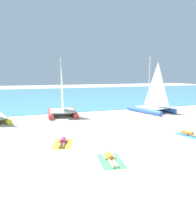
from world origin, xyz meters
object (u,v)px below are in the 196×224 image
object	(u,v)px
towel_middle	(111,161)
sunbather_right	(190,134)
sailboat_red	(62,107)
towel_right	(191,136)
sunbather_left	(63,142)
sailboat_blue	(152,104)
towel_left	(63,144)
sunbather_middle	(111,158)

from	to	relation	value
towel_middle	sunbather_right	distance (m)	7.13
sailboat_red	towel_right	xyz separation A→B (m)	(7.14, -9.88, -0.86)
sailboat_red	towel_right	world-z (taller)	sailboat_red
sunbather_left	sailboat_red	bearing A→B (deg)	96.83
sailboat_red	sunbather_right	bearing A→B (deg)	-48.44
sailboat_blue	sunbather_right	xyz separation A→B (m)	(-2.63, -8.60, -0.77)
sunbather_left	towel_right	world-z (taller)	sunbather_left
towel_middle	towel_right	world-z (taller)	same
towel_middle	sunbather_left	bearing A→B (deg)	117.88
sailboat_red	towel_left	world-z (taller)	sailboat_red
sunbather_left	towel_right	size ratio (longest dim) A/B	0.81
sunbather_middle	towel_right	world-z (taller)	sunbather_middle
towel_left	sunbather_middle	xyz separation A→B (m)	(1.79, -3.21, 0.13)
sailboat_red	towel_left	bearing A→B (deg)	-93.86
sailboat_red	sunbather_right	size ratio (longest dim) A/B	3.75
sailboat_red	towel_right	bearing A→B (deg)	-48.54
sailboat_blue	sunbather_right	distance (m)	9.03
towel_middle	sunbather_right	bearing A→B (deg)	17.86
towel_left	towel_middle	bearing A→B (deg)	-61.40
sailboat_red	sunbather_right	world-z (taller)	sailboat_red
sailboat_red	sunbather_middle	size ratio (longest dim) A/B	3.69
sailboat_red	sailboat_blue	xyz separation A→B (m)	(9.75, -1.21, 0.04)
sailboat_red	towel_left	xyz separation A→B (m)	(-1.45, -8.72, -0.86)
sailboat_blue	towel_middle	world-z (taller)	sailboat_blue
towel_left	towel_right	xyz separation A→B (m)	(8.59, -1.15, 0.00)
sailboat_blue	sunbather_left	xyz separation A→B (m)	(-11.18, -7.45, -0.77)
towel_middle	sunbather_middle	size ratio (longest dim) A/B	1.21
sunbather_middle	sunbather_right	xyz separation A→B (m)	(6.78, 2.12, 0.00)
sailboat_red	towel_left	size ratio (longest dim) A/B	3.04
towel_middle	towel_left	bearing A→B (deg)	118.60
sunbather_left	sunbather_right	distance (m)	8.63
sunbather_left	towel_right	distance (m)	8.66
towel_middle	sunbather_right	size ratio (longest dim) A/B	1.23
towel_middle	sunbather_middle	xyz separation A→B (m)	(0.01, 0.07, 0.13)
sunbather_middle	sunbather_right	bearing A→B (deg)	24.42
towel_left	sunbather_left	size ratio (longest dim) A/B	1.23
towel_middle	sailboat_red	bearing A→B (deg)	91.60
sunbather_left	towel_middle	size ratio (longest dim) A/B	0.81
sailboat_blue	sunbather_middle	bearing A→B (deg)	-147.90
towel_left	sunbather_middle	size ratio (longest dim) A/B	1.21
towel_left	sunbather_right	distance (m)	8.64
towel_right	towel_left	bearing A→B (deg)	172.36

